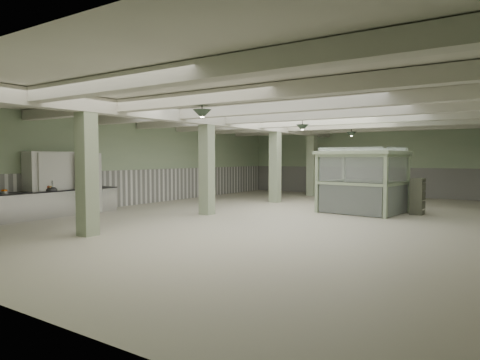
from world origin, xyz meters
The scene contains 28 objects.
floor centered at (0.00, 0.00, 0.00)m, with size 20.00×20.00×0.00m, color beige.
ceiling centered at (0.00, 0.00, 3.60)m, with size 14.00×20.00×0.02m, color silver.
wall_back centered at (0.00, 10.00, 1.80)m, with size 14.00×0.02×3.60m, color #A7BB95.
wall_left centered at (-7.00, 0.00, 1.80)m, with size 0.02×20.00×3.60m, color #A7BB95.
wainscot_left centered at (-6.97, 0.00, 0.75)m, with size 0.05×19.90×1.50m, color white.
wainscot_back centered at (0.00, 9.97, 0.75)m, with size 13.90×0.05×1.50m, color white.
girder centered at (-2.50, 0.00, 3.38)m, with size 0.45×19.90×0.40m, color beige.
beam_a centered at (0.00, -7.50, 3.42)m, with size 13.90×0.35×0.32m, color beige.
beam_b centered at (0.00, -5.00, 3.42)m, with size 13.90×0.35×0.32m, color beige.
beam_c centered at (0.00, -2.50, 3.42)m, with size 13.90×0.35×0.32m, color beige.
beam_d centered at (0.00, 0.00, 3.42)m, with size 13.90×0.35×0.32m, color beige.
beam_e centered at (0.00, 2.50, 3.42)m, with size 13.90×0.35×0.32m, color beige.
beam_f centered at (0.00, 5.00, 3.42)m, with size 13.90×0.35×0.32m, color beige.
beam_g centered at (0.00, 7.50, 3.42)m, with size 13.90×0.35×0.32m, color beige.
column_a centered at (-2.50, -6.00, 1.80)m, with size 0.42×0.42×3.60m, color #98A887.
column_b centered at (-2.50, -1.00, 1.80)m, with size 0.42×0.42×3.60m, color #98A887.
column_c centered at (-2.50, 4.00, 1.80)m, with size 0.42×0.42×3.60m, color #98A887.
column_d centered at (-2.50, 8.00, 1.80)m, with size 0.42×0.42×3.60m, color #98A887.
pendant_front centered at (0.50, -5.00, 3.05)m, with size 0.44×0.44×0.22m, color #334435.
pendant_mid centered at (0.50, 0.50, 3.05)m, with size 0.44×0.44×0.22m, color #334435.
pendant_back centered at (0.50, 5.50, 3.05)m, with size 0.44×0.44×0.22m, color #334435.
prep_counter centered at (-6.54, -4.46, 0.46)m, with size 0.87×5.00×0.91m.
pitcher_near centered at (-6.47, -3.87, 1.02)m, with size 0.17×0.19×0.25m, color #BABABF, non-canonical shape.
veg_colander centered at (-6.37, -4.59, 1.00)m, with size 0.46×0.46×0.21m, color #39393E, non-canonical shape.
orange_bowl centered at (-6.40, -6.09, 0.94)m, with size 0.22×0.22×0.08m, color #B2B2B7.
walkin_cooler centered at (-6.62, -4.00, 1.13)m, with size 0.93×2.47×2.26m.
guard_booth centered at (1.95, 2.59, 1.58)m, with size 3.07×2.69×2.39m.
filing_cabinet centered at (3.76, 3.17, 0.65)m, with size 0.42×0.60×1.29m, color #595C4C.
Camera 1 is at (6.89, -12.98, 2.02)m, focal length 32.00 mm.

